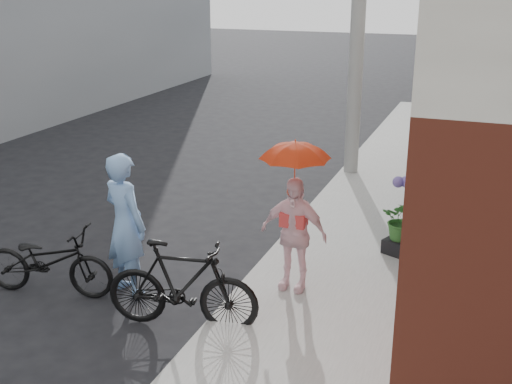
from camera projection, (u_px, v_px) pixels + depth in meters
The scene contains 10 objects.
ground at pixel (159, 300), 8.13m from camera, with size 80.00×80.00×0.00m, color black.
sidewalk at pixel (356, 258), 9.17m from camera, with size 2.20×24.00×0.12m, color gray.
curb at pixel (280, 247), 9.56m from camera, with size 0.12×24.00×0.12m, color #9E9E99.
officer at pixel (125, 224), 8.06m from camera, with size 0.68×0.45×1.86m, color #7AA4DA.
bike_left at pixel (48, 261), 8.15m from camera, with size 0.61×1.74×0.91m, color black.
bike_right at pixel (182, 285), 7.33m from camera, with size 0.51×1.79×1.08m, color black.
kimono_woman at pixel (293, 234), 7.97m from camera, with size 0.86×0.36×1.47m, color #FFD5DC.
parasol at pixel (295, 148), 7.62m from camera, with size 0.82×0.82×0.72m, color #E6461B.
planter at pixel (400, 246), 9.18m from camera, with size 0.39×0.39×0.21m, color black.
potted_plant at pixel (402, 220), 9.05m from camera, with size 0.54×0.47×0.60m, color #33702D.
Camera 1 is at (3.74, -6.34, 3.91)m, focal length 45.00 mm.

